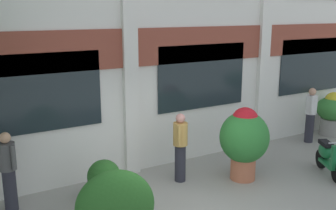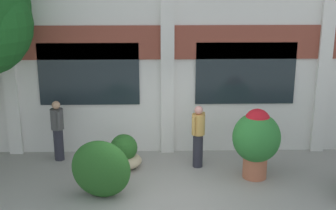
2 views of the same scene
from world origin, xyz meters
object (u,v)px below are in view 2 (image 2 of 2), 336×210
(resident_by_doorway, at_px, (58,129))
(resident_watching_tracks, at_px, (198,135))
(topiary_hedge, at_px, (101,169))
(potted_plant_stone_basin, at_px, (256,138))
(potted_plant_wide_bowl, at_px, (124,154))

(resident_by_doorway, height_order, resident_watching_tracks, same)
(resident_by_doorway, bearing_deg, topiary_hedge, 98.11)
(resident_watching_tracks, height_order, topiary_hedge, resident_watching_tracks)
(potted_plant_stone_basin, xyz_separation_m, resident_watching_tracks, (-1.36, 0.67, -0.14))
(resident_watching_tracks, bearing_deg, resident_by_doorway, -149.66)
(potted_plant_stone_basin, distance_m, resident_by_doorway, 5.21)
(topiary_hedge, bearing_deg, potted_plant_wide_bowl, 75.60)
(topiary_hedge, bearing_deg, potted_plant_stone_basin, 14.12)
(potted_plant_wide_bowl, bearing_deg, resident_watching_tracks, 0.58)
(resident_watching_tracks, bearing_deg, topiary_hedge, -107.00)
(topiary_hedge, bearing_deg, resident_by_doorway, 123.04)
(resident_by_doorway, distance_m, resident_watching_tracks, 3.74)
(resident_by_doorway, height_order, topiary_hedge, resident_by_doorway)
(resident_watching_tracks, bearing_deg, potted_plant_wide_bowl, -140.89)
(potted_plant_stone_basin, xyz_separation_m, resident_by_doorway, (-5.07, 1.20, -0.14))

